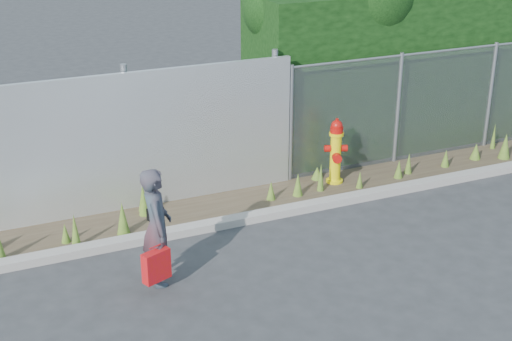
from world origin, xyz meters
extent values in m
plane|color=#313133|center=(0.00, 0.00, 0.00)|extent=(80.00, 80.00, 0.00)
cube|color=gray|center=(0.00, 1.80, 0.06)|extent=(16.00, 0.22, 0.12)
cube|color=#463728|center=(0.00, 2.40, 0.01)|extent=(16.00, 1.20, 0.01)
cone|color=#456A20|center=(-2.10, 2.12, 0.26)|extent=(0.20, 0.20, 0.52)
cone|color=#456A20|center=(-1.61, 2.79, 0.23)|extent=(0.16, 0.16, 0.45)
cone|color=#456A20|center=(3.09, 2.39, 0.19)|extent=(0.13, 0.13, 0.39)
cone|color=#456A20|center=(1.96, 2.19, 0.15)|extent=(0.12, 0.12, 0.30)
cone|color=#456A20|center=(1.30, 2.35, 0.25)|extent=(0.12, 0.12, 0.49)
cone|color=#456A20|center=(-1.61, 2.83, 0.12)|extent=(0.14, 0.14, 0.24)
cone|color=#456A20|center=(0.39, 2.37, 0.17)|extent=(0.15, 0.15, 0.33)
cone|color=#456A20|center=(1.49, 2.81, 0.12)|extent=(0.21, 0.21, 0.23)
cone|color=#456A20|center=(5.16, 2.28, 0.24)|extent=(0.22, 0.22, 0.49)
cone|color=#456A20|center=(0.86, 2.33, 0.20)|extent=(0.17, 0.17, 0.40)
cone|color=#456A20|center=(-2.81, 2.00, 0.26)|extent=(0.14, 0.14, 0.52)
cone|color=#456A20|center=(2.81, 2.29, 0.16)|extent=(0.16, 0.16, 0.33)
cone|color=#456A20|center=(4.64, 2.47, 0.16)|extent=(0.20, 0.20, 0.31)
cone|color=#456A20|center=(5.33, 2.78, 0.25)|extent=(0.09, 0.09, 0.51)
cone|color=#456A20|center=(3.89, 2.39, 0.16)|extent=(0.15, 0.15, 0.33)
cone|color=#456A20|center=(-1.64, 2.64, 0.22)|extent=(0.17, 0.17, 0.44)
cone|color=#456A20|center=(-2.92, 2.21, 0.15)|extent=(0.14, 0.14, 0.30)
cube|color=silver|center=(-3.25, 3.00, 1.10)|extent=(8.50, 0.08, 2.20)
cylinder|color=gray|center=(-1.70, 3.12, 1.15)|extent=(0.10, 0.10, 2.30)
cylinder|color=gray|center=(0.80, 3.12, 1.15)|extent=(0.10, 0.10, 2.30)
cube|color=gray|center=(4.25, 3.00, 1.00)|extent=(6.50, 0.03, 2.00)
cylinder|color=gray|center=(4.25, 3.00, 2.00)|extent=(6.50, 0.04, 0.04)
cylinder|color=gray|center=(1.05, 3.00, 1.02)|extent=(0.07, 0.07, 2.05)
cylinder|color=gray|center=(3.20, 3.00, 1.02)|extent=(0.07, 0.07, 2.05)
cylinder|color=gray|center=(5.30, 3.00, 1.02)|extent=(0.07, 0.07, 2.05)
cube|color=black|center=(4.55, 4.00, 1.50)|extent=(7.30, 1.60, 3.00)
sphere|color=black|center=(1.38, 4.22, 2.77)|extent=(1.29, 1.29, 1.29)
sphere|color=black|center=(1.97, 4.26, 2.48)|extent=(1.25, 1.25, 1.25)
sphere|color=black|center=(4.53, 4.08, 2.56)|extent=(1.65, 1.65, 1.65)
sphere|color=black|center=(5.54, 4.03, 2.34)|extent=(1.40, 1.40, 1.40)
cylinder|color=yellow|center=(1.70, 2.58, 0.03)|extent=(0.29, 0.29, 0.06)
cylinder|color=yellow|center=(1.70, 2.58, 0.44)|extent=(0.18, 0.18, 0.87)
cylinder|color=yellow|center=(1.70, 2.58, 0.89)|extent=(0.25, 0.25, 0.05)
cylinder|color=#B20F0A|center=(1.70, 2.58, 0.96)|extent=(0.22, 0.22, 0.10)
sphere|color=#B20F0A|center=(1.70, 2.58, 1.04)|extent=(0.19, 0.19, 0.19)
cylinder|color=#B20F0A|center=(1.70, 2.58, 1.14)|extent=(0.05, 0.05, 0.05)
cylinder|color=#B20F0A|center=(1.56, 2.58, 0.64)|extent=(0.10, 0.11, 0.11)
cylinder|color=#B20F0A|center=(1.84, 2.58, 0.64)|extent=(0.10, 0.11, 0.11)
cylinder|color=#B20F0A|center=(1.70, 2.44, 0.51)|extent=(0.15, 0.12, 0.15)
imported|color=#105967|center=(-1.99, 0.68, 0.78)|extent=(0.48, 0.63, 1.57)
cube|color=red|center=(-2.10, 0.41, 0.39)|extent=(0.37, 0.13, 0.40)
cylinder|color=red|center=(-2.10, 0.41, 0.66)|extent=(0.17, 0.02, 0.02)
cube|color=black|center=(-1.97, 0.79, 0.92)|extent=(0.21, 0.09, 0.16)
camera|label=1|loc=(-4.11, -7.19, 4.83)|focal=50.00mm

